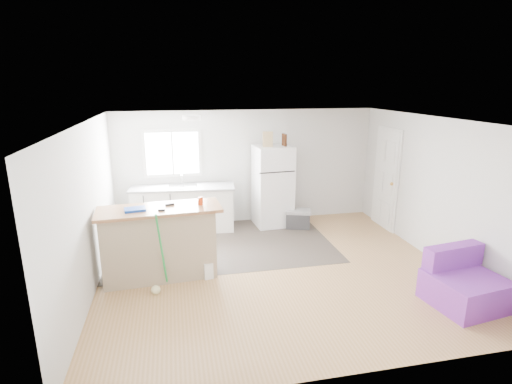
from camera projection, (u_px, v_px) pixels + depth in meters
room at (277, 199)px, 6.16m from camera, size 5.51×5.01×2.41m
vinyl_zone at (222, 244)px, 7.51m from camera, size 4.05×2.50×0.00m
window at (172, 153)px, 8.11m from camera, size 1.18×0.06×0.98m
interior_door at (386, 179)px, 8.21m from camera, size 0.11×0.92×2.10m
ceiling_fixture at (191, 118)px, 6.75m from camera, size 0.30×0.30×0.07m
kitchen_cabinets at (184, 208)px, 8.13m from camera, size 2.12×0.85×1.20m
peninsula at (160, 242)px, 6.11m from camera, size 1.87×0.82×1.12m
refrigerator at (273, 186)px, 8.36m from camera, size 0.80×0.76×1.69m
cooler at (298, 218)px, 8.33m from camera, size 0.59×0.48×0.39m
purple_seat at (464, 285)px, 5.44m from camera, size 1.01×0.97×0.74m
cleaner_jug at (208, 270)px, 6.16m from camera, size 0.16×0.13×0.30m
mop at (158, 278)px, 5.73m from camera, size 0.24×0.34×1.22m
red_cup at (200, 201)px, 6.11m from camera, size 0.09×0.09×0.12m
blue_tray at (135, 209)px, 5.84m from camera, size 0.33×0.27×0.04m
tool_a at (170, 204)px, 6.10m from camera, size 0.15×0.08×0.03m
tool_b at (161, 210)px, 5.83m from camera, size 0.10×0.05×0.03m
cardboard_box at (268, 139)px, 8.00m from camera, size 0.21×0.13×0.30m
bottle_left at (285, 140)px, 8.04m from camera, size 0.08×0.08×0.25m
bottle_right at (283, 139)px, 8.16m from camera, size 0.07×0.07×0.25m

